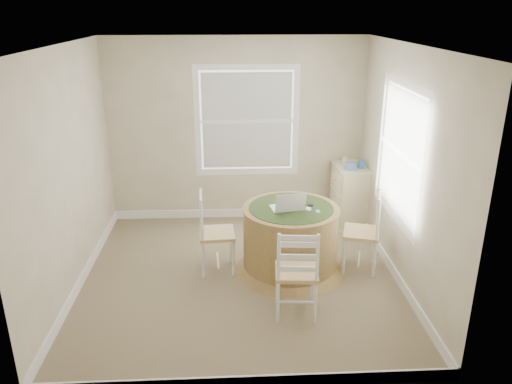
{
  "coord_description": "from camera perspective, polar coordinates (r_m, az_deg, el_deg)",
  "views": [
    {
      "loc": [
        -0.08,
        -5.08,
        2.96
      ],
      "look_at": [
        0.21,
        0.45,
        0.89
      ],
      "focal_mm": 35.0,
      "sensor_mm": 36.0,
      "label": 1
    }
  ],
  "objects": [
    {
      "name": "tissue_box",
      "position": [
        6.92,
        10.7,
        2.91
      ],
      "size": [
        0.13,
        0.13,
        0.1
      ],
      "primitive_type": "cube",
      "rotation": [
        0.0,
        0.0,
        0.08
      ],
      "color": "#5A7ECE",
      "rests_on": "corner_chest"
    },
    {
      "name": "box_yellow",
      "position": [
        7.16,
        11.55,
        3.29
      ],
      "size": [
        0.16,
        0.11,
        0.06
      ],
      "primitive_type": "cube",
      "rotation": [
        0.0,
        0.0,
        0.08
      ],
      "color": "#CACC48",
      "rests_on": "corner_chest"
    },
    {
      "name": "keys",
      "position": [
        5.77,
        6.22,
        -1.57
      ],
      "size": [
        0.06,
        0.05,
        0.02
      ],
      "primitive_type": "cube",
      "rotation": [
        0.0,
        0.0,
        -0.0
      ],
      "color": "black",
      "rests_on": "round_table"
    },
    {
      "name": "round_table",
      "position": [
        5.85,
        3.93,
        -5.1
      ],
      "size": [
        1.29,
        1.29,
        0.8
      ],
      "rotation": [
        0.0,
        0.0,
        -0.0
      ],
      "color": "#9F7F47",
      "rests_on": "ground"
    },
    {
      "name": "chair_right",
      "position": [
        5.98,
        11.93,
        -4.51
      ],
      "size": [
        0.5,
        0.51,
        0.95
      ],
      "primitive_type": null,
      "rotation": [
        0.0,
        0.0,
        -1.85
      ],
      "color": "white",
      "rests_on": "ground"
    },
    {
      "name": "box_blue",
      "position": [
        7.01,
        12.06,
        3.13
      ],
      "size": [
        0.09,
        0.09,
        0.12
      ],
      "primitive_type": "cube",
      "rotation": [
        0.0,
        0.0,
        0.08
      ],
      "color": "teal",
      "rests_on": "corner_chest"
    },
    {
      "name": "laptop",
      "position": [
        5.64,
        3.64,
        -1.7
      ],
      "size": [
        0.4,
        0.36,
        0.24
      ],
      "rotation": [
        0.0,
        0.0,
        3.32
      ],
      "color": "white",
      "rests_on": "round_table"
    },
    {
      "name": "corner_chest",
      "position": [
        7.23,
        10.77,
        -0.34
      ],
      "size": [
        0.54,
        0.68,
        0.86
      ],
      "rotation": [
        0.0,
        0.0,
        0.08
      ],
      "color": "beige",
      "rests_on": "ground"
    },
    {
      "name": "mouse",
      "position": [
        5.67,
        5.99,
        -1.93
      ],
      "size": [
        0.06,
        0.1,
        0.03
      ],
      "primitive_type": "ellipsoid",
      "rotation": [
        0.0,
        0.0,
        -0.0
      ],
      "color": "white",
      "rests_on": "round_table"
    },
    {
      "name": "phone",
      "position": [
        5.62,
        7.08,
        -2.26
      ],
      "size": [
        0.05,
        0.09,
        0.02
      ],
      "primitive_type": "cube",
      "rotation": [
        0.0,
        0.0,
        -0.0
      ],
      "color": "#B7BABF",
      "rests_on": "round_table"
    },
    {
      "name": "room",
      "position": [
        5.51,
        -0.26,
        2.96
      ],
      "size": [
        3.64,
        3.64,
        2.64
      ],
      "color": "#897756",
      "rests_on": "ground"
    },
    {
      "name": "cup_cream",
      "position": [
        7.23,
        10.03,
        3.68
      ],
      "size": [
        0.07,
        0.07,
        0.09
      ],
      "primitive_type": "cylinder",
      "color": "beige",
      "rests_on": "corner_chest"
    },
    {
      "name": "chair_near",
      "position": [
        5.05,
        4.65,
        -9.06
      ],
      "size": [
        0.45,
        0.43,
        0.95
      ],
      "primitive_type": null,
      "rotation": [
        0.0,
        0.0,
        3.06
      ],
      "color": "white",
      "rests_on": "ground"
    },
    {
      "name": "chair_left",
      "position": [
        5.85,
        -4.48,
        -4.71
      ],
      "size": [
        0.43,
        0.44,
        0.95
      ],
      "primitive_type": null,
      "rotation": [
        0.0,
        0.0,
        1.64
      ],
      "color": "white",
      "rests_on": "ground"
    }
  ]
}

